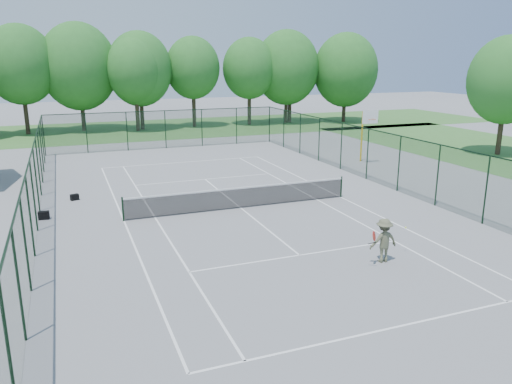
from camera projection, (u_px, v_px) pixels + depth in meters
ground at (241, 208)px, 23.94m from camera, size 140.00×140.00×0.00m
grass_far at (143, 129)px, 50.96m from camera, size 80.00×16.00×0.01m
court_lines at (241, 208)px, 23.93m from camera, size 11.05×23.85×0.01m
tennis_net at (241, 197)px, 23.79m from camera, size 11.08×0.08×1.10m
fence_enclosure at (241, 177)px, 23.53m from camera, size 18.05×36.05×3.02m
tree_line_far at (139, 69)px, 49.42m from camera, size 39.40×6.40×9.70m
basketball_goal at (366, 126)px, 33.85m from camera, size 1.20×1.43×3.65m
tree_side at (507, 80)px, 36.06m from camera, size 5.47×5.47×8.66m
sports_bag_a at (44, 215)px, 22.23m from camera, size 0.48×0.33×0.36m
sports_bag_b at (75, 197)px, 25.27m from camera, size 0.45×0.35×0.31m
tennis_player at (384, 240)px, 17.41m from camera, size 2.12×0.94×1.58m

